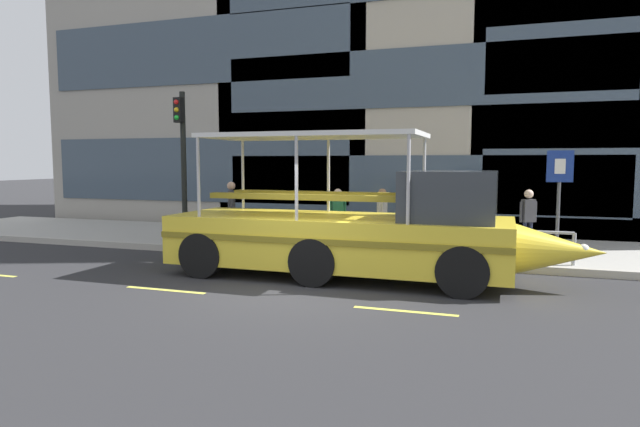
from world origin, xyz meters
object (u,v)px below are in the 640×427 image
Objects in this scene: pedestrian_near_stern at (232,206)px; traffic_light_pole at (182,152)px; pedestrian_near_bow at (528,215)px; parking_sign at (559,186)px; duck_tour_boat at (360,231)px; pedestrian_mid_left at (382,212)px; pedestrian_mid_right at (338,212)px.

traffic_light_pole is at bearing -164.70° from pedestrian_near_stern.
pedestrian_near_stern is (-8.23, -0.54, 0.07)m from pedestrian_near_bow.
duck_tour_boat is at bearing -146.33° from parking_sign.
duck_tour_boat is 3.06m from pedestrian_mid_left.
duck_tour_boat is at bearing -86.65° from pedestrian_mid_left.
pedestrian_mid_left is 1.01× the size of pedestrian_mid_right.
pedestrian_near_bow is (3.56, 3.39, 0.15)m from duck_tour_boat.
pedestrian_mid_left is 0.92× the size of pedestrian_near_stern.
traffic_light_pole is 6.79m from duck_tour_boat.
pedestrian_mid_right is (4.66, 0.45, -1.68)m from traffic_light_pole.
pedestrian_mid_right is (-1.22, -0.13, -0.01)m from pedestrian_mid_left.
pedestrian_near_stern is (-8.88, 0.04, -0.72)m from parking_sign.
pedestrian_near_bow is at bearing 5.41° from pedestrian_mid_right.
pedestrian_near_bow is 1.02× the size of pedestrian_mid_right.
pedestrian_near_stern is at bearing -178.76° from pedestrian_mid_right.
parking_sign reaches higher than pedestrian_mid_right.
pedestrian_mid_right is at bearing -174.59° from pedestrian_near_bow.
pedestrian_near_bow reaches higher than pedestrian_mid_right.
parking_sign is at bearing -0.28° from pedestrian_near_stern.
parking_sign is (10.27, 0.34, -0.87)m from traffic_light_pole.
pedestrian_near_bow is at bearing 5.47° from traffic_light_pole.
pedestrian_mid_left is (5.88, 0.58, -1.67)m from traffic_light_pole.
pedestrian_mid_left is (-4.39, 0.25, -0.80)m from parking_sign.
pedestrian_mid_left reaches higher than pedestrian_mid_right.
parking_sign reaches higher than pedestrian_near_bow.
pedestrian_mid_left is at bearing 176.78° from parking_sign.
traffic_light_pole is at bearing 157.81° from duck_tour_boat.
pedestrian_near_bow is 8.24m from pedestrian_near_stern.
pedestrian_near_stern is (1.39, 0.38, -1.58)m from traffic_light_pole.
duck_tour_boat is at bearing -22.19° from traffic_light_pole.
pedestrian_mid_left is 4.49m from pedestrian_near_stern.
pedestrian_mid_left is at bearing -174.85° from pedestrian_near_bow.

